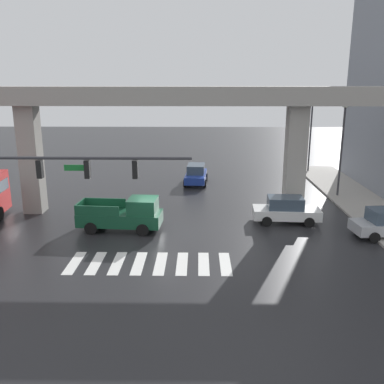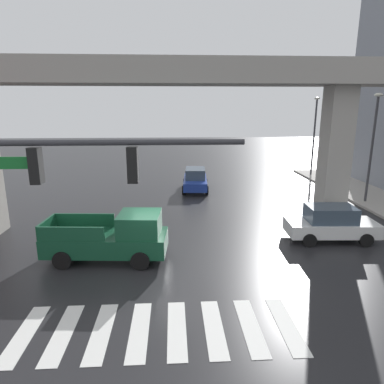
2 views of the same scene
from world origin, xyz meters
name	(u,v)px [view 1 (image 1 of 2)]	position (x,y,z in m)	size (l,w,h in m)	color
ground_plane	(158,232)	(0.00, 0.00, 0.00)	(120.00, 120.00, 0.00)	#232326
crosswalk_stripes	(150,263)	(0.00, -4.64, 0.01)	(8.25, 2.80, 0.01)	silver
elevated_overpass	(161,104)	(0.00, 4.03, 7.52)	(59.29, 2.59, 8.63)	#9E9991
pickup_truck	(125,215)	(-2.07, 0.27, 0.99)	(5.23, 2.37, 2.08)	#14472D
sedan_white	(286,210)	(8.19, 1.93, 0.85)	(4.39, 2.14, 1.72)	silver
sedan_blue	(196,174)	(2.24, 12.62, 0.85)	(2.18, 4.41, 1.72)	#1E3899
traffic_signal_mast	(38,178)	(-4.97, -5.55, 4.67)	(10.89, 0.32, 6.20)	#38383D
street_lamp_mid_block	(342,140)	(13.57, 8.22, 4.56)	(0.44, 0.70, 7.24)	#38383D
street_lamp_far_north	(311,127)	(13.57, 17.61, 4.56)	(0.44, 0.70, 7.24)	#38383D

